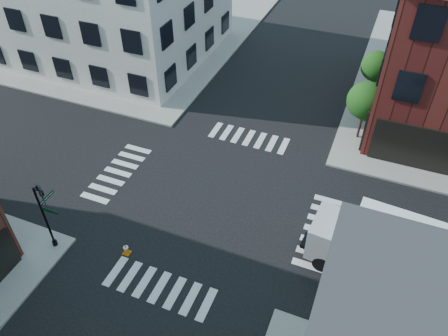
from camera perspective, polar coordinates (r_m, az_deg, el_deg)
ground at (r=27.86m, az=-1.57°, el=-4.13°), size 120.00×120.00×0.00m
sidewalk_nw at (r=52.40m, az=-14.33°, el=17.81°), size 30.00×30.00×0.15m
tree_near at (r=32.45m, az=18.12°, el=8.13°), size 2.69×2.69×4.49m
tree_far at (r=37.86m, az=19.32°, el=12.24°), size 2.43×2.43×4.07m
signal_pole at (r=25.11m, az=-22.32°, el=-5.18°), size 1.29×1.24×4.60m
box_truck at (r=24.12m, az=21.52°, el=-10.33°), size 8.66×3.22×3.85m
traffic_cone at (r=25.37m, az=-12.68°, el=-10.28°), size 0.41×0.41×0.74m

